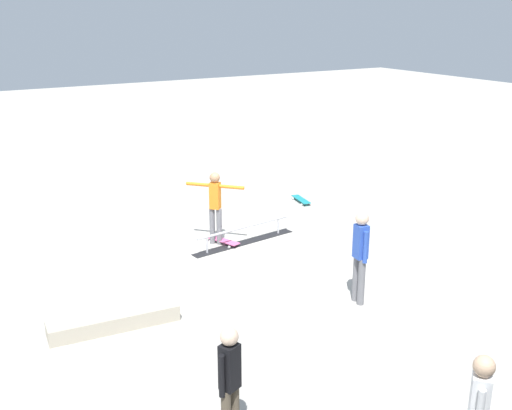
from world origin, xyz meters
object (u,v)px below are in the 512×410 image
Objects in this scene: skate_ledge at (114,321)px; loose_skateboard_teal at (301,200)px; grind_rail at (244,236)px; bystander_blue_shirt at (360,252)px; skateboard_main at (223,241)px; skater_main at (215,203)px; bystander_black_shirt at (230,381)px.

skate_ledge reaches higher than loose_skateboard_teal.
bystander_blue_shirt is at bearing 88.33° from grind_rail.
bystander_blue_shirt reaches higher than grind_rail.
skateboard_main is at bearing 126.53° from loose_skateboard_teal.
skate_ledge is 3.97m from skater_main.
skateboard_main is 3.50m from loose_skateboard_teal.
grind_rail is 4.18m from skate_ledge.
skater_main is at bearing 42.50° from bystander_black_shirt.
bystander_black_shirt is (2.87, 5.68, 0.79)m from skateboard_main.
skateboard_main is 6.42m from bystander_black_shirt.
skateboard_main is at bearing -161.45° from bystander_blue_shirt.
bystander_black_shirt reaches higher than loose_skateboard_teal.
bystander_blue_shirt reaches higher than skateboard_main.
skater_main is 1.03× the size of bystander_black_shirt.
loose_skateboard_teal is at bearing -108.63° from skater_main.
bystander_black_shirt is at bearing 111.17° from skater_main.
skate_ledge is 4.17m from bystander_blue_shirt.
skate_ledge is at bearing 72.95° from bystander_black_shirt.
bystander_blue_shirt is at bearing 162.03° from skate_ledge.
skater_main is 3.79m from bystander_blue_shirt.
skateboard_main is at bearing 41.18° from bystander_black_shirt.
grind_rail is 1.61× the size of skater_main.
skater_main is 3.67m from loose_skateboard_teal.
grind_rail is 6.44m from bystander_black_shirt.
skater_main is 1.93× the size of skateboard_main.
bystander_black_shirt is 4.16m from bystander_blue_shirt.
bystander_blue_shirt reaches higher than skater_main.
bystander_blue_shirt is 1.99× the size of loose_skateboard_teal.
bystander_black_shirt reaches higher than grind_rail.
skater_main is (0.54, -0.28, 0.75)m from grind_rail.
skater_main reaches higher than skateboard_main.
skateboard_main is at bearing -143.53° from skate_ledge.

